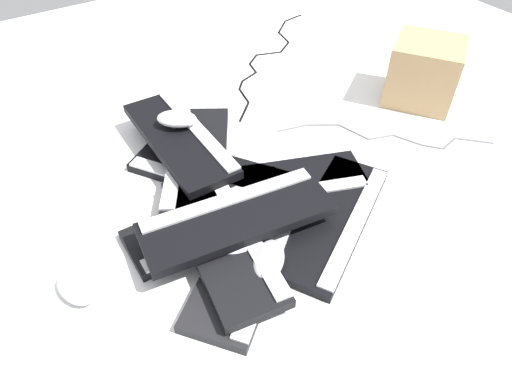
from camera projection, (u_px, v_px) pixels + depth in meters
The scene contains 18 objects.
ground_plane at pixel (272, 223), 1.12m from camera, with size 3.20×3.20×0.00m, color white.
keyboard_0 at pixel (211, 173), 1.23m from camera, with size 0.45×0.37×0.03m.
keyboard_1 at pixel (216, 219), 1.11m from camera, with size 0.16×0.44×0.03m.
keyboard_2 at pixel (249, 256), 1.03m from camera, with size 0.39×0.44×0.03m.
keyboard_3 at pixel (334, 219), 1.11m from camera, with size 0.35×0.46×0.03m.
keyboard_4 at pixel (282, 183), 1.20m from camera, with size 0.30×0.46×0.03m.
keyboard_5 at pixel (197, 158), 1.23m from camera, with size 0.45×0.36×0.03m.
keyboard_6 at pixel (222, 238), 1.02m from camera, with size 0.46×0.22×0.03m.
keyboard_7 at pixel (180, 138), 1.24m from camera, with size 0.44×0.16×0.03m.
keyboard_8 at pixel (238, 218), 1.03m from camera, with size 0.21×0.46×0.03m.
mouse_0 at pixel (177, 119), 1.25m from camera, with size 0.11×0.07×0.04m, color silver.
mouse_1 at pixel (238, 243), 1.01m from camera, with size 0.11×0.07×0.04m, color silver.
mouse_2 at pixel (76, 287), 0.96m from camera, with size 0.11×0.07×0.04m, color #B7B7BC.
mouse_3 at pixel (295, 187), 1.13m from camera, with size 0.11×0.07×0.04m, color silver.
mouse_4 at pixel (269, 260), 0.97m from camera, with size 0.11×0.07×0.04m, color #B7B7BC.
cable_0 at pixel (384, 135), 1.37m from camera, with size 0.40×0.50×0.01m.
cable_1 at pixel (267, 57), 1.72m from camera, with size 0.54×0.65×0.01m.
cardboard_box at pixel (424, 72), 1.45m from camera, with size 0.20×0.21×0.20m, color tan.
Camera 1 is at (-0.61, 0.45, 0.83)m, focal length 32.00 mm.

